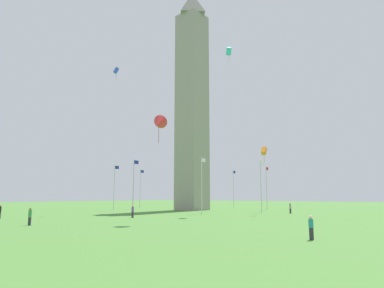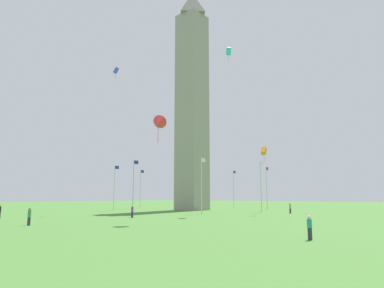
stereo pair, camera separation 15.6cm
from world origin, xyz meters
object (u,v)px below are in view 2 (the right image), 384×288
at_px(flagpole_ne, 186,188).
at_px(kite_red_delta, 158,124).
at_px(flagpole_s, 133,184).
at_px(flagpole_sw, 202,183).
at_px(flagpole_nw, 267,186).
at_px(flagpole_se, 114,186).
at_px(flagpole_e, 140,187).
at_px(person_green_shirt, 29,217).
at_px(obelisk_monument, 192,96).
at_px(person_purple_shirt, 132,211).
at_px(kite_orange_box, 264,151).
at_px(kite_blue_box, 116,70).
at_px(person_gray_shirt, 290,208).
at_px(kite_cyan_box, 229,51).
at_px(person_teal_shirt, 310,228).
at_px(flagpole_w, 261,184).
at_px(person_black_shirt, 0,212).
at_px(flagpole_n, 234,187).

relative_size(flagpole_ne, kite_red_delta, 2.88).
bearing_deg(flagpole_s, flagpole_sw, -67.50).
bearing_deg(flagpole_nw, flagpole_se, 135.00).
xyz_separation_m(flagpole_e, flagpole_nw, (11.41, -27.55, 0.00)).
relative_size(flagpole_nw, kite_red_delta, 2.88).
bearing_deg(person_green_shirt, obelisk_monument, 22.92).
relative_size(flagpole_nw, person_purple_shirt, 5.52).
xyz_separation_m(flagpole_sw, flagpole_nw, (22.83, -0.00, 0.00)).
relative_size(flagpole_s, kite_orange_box, 3.46).
distance_m(flagpole_ne, kite_orange_box, 36.21).
xyz_separation_m(kite_red_delta, kite_blue_box, (10.34, 21.49, 14.54)).
bearing_deg(flagpole_sw, person_gray_shirt, -41.92).
height_order(flagpole_sw, kite_cyan_box, kite_cyan_box).
height_order(person_purple_shirt, person_teal_shirt, person_purple_shirt).
bearing_deg(flagpole_e, person_green_shirt, -145.08).
relative_size(flagpole_ne, kite_orange_box, 3.46).
bearing_deg(flagpole_nw, person_purple_shirt, 177.65).
distance_m(flagpole_ne, flagpole_w, 29.82).
height_order(obelisk_monument, person_teal_shirt, obelisk_monument).
xyz_separation_m(flagpole_e, flagpole_sw, (-11.41, -27.55, 0.00)).
bearing_deg(kite_blue_box, kite_orange_box, -59.60).
relative_size(flagpole_nw, person_gray_shirt, 5.35).
height_order(person_black_shirt, kite_blue_box, kite_blue_box).
xyz_separation_m(flagpole_sw, person_teal_shirt, (-21.28, -25.64, -4.24)).
bearing_deg(person_black_shirt, flagpole_w, -32.00).
relative_size(flagpole_ne, person_gray_shirt, 5.35).
xyz_separation_m(flagpole_sw, kite_red_delta, (-17.89, -7.75, 5.90)).
xyz_separation_m(kite_orange_box, kite_blue_box, (-13.08, 22.30, 15.29)).
distance_m(person_gray_shirt, kite_red_delta, 30.96).
xyz_separation_m(flagpole_nw, kite_cyan_box, (-18.66, -2.97, 23.43)).
distance_m(flagpole_n, flagpole_se, 29.82).
relative_size(obelisk_monument, person_black_shirt, 27.86).
xyz_separation_m(kite_cyan_box, kite_blue_box, (-11.72, 16.71, -3.00)).
relative_size(person_black_shirt, kite_orange_box, 0.66).
relative_size(obelisk_monument, kite_blue_box, 22.70).
bearing_deg(flagpole_ne, flagpole_n, -67.50).
xyz_separation_m(flagpole_e, kite_blue_box, (-18.97, -13.82, 20.44)).
xyz_separation_m(person_green_shirt, kite_orange_box, (33.44, -8.65, 9.31)).
xyz_separation_m(flagpole_sw, person_gray_shirt, (11.29, -10.14, -4.17)).
distance_m(flagpole_s, kite_blue_box, 20.76).
xyz_separation_m(obelisk_monument, flagpole_e, (0.05, 16.14, -19.55)).
relative_size(flagpole_se, kite_orange_box, 3.46).
height_order(obelisk_monument, kite_blue_box, obelisk_monument).
bearing_deg(kite_red_delta, flagpole_w, 5.89).
height_order(flagpole_n, kite_blue_box, kite_blue_box).
relative_size(flagpole_n, person_green_shirt, 5.27).
bearing_deg(flagpole_sw, obelisk_monument, 45.13).
distance_m(flagpole_se, person_purple_shirt, 25.54).
bearing_deg(kite_cyan_box, flagpole_se, 99.18).
bearing_deg(kite_cyan_box, kite_red_delta, -167.76).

